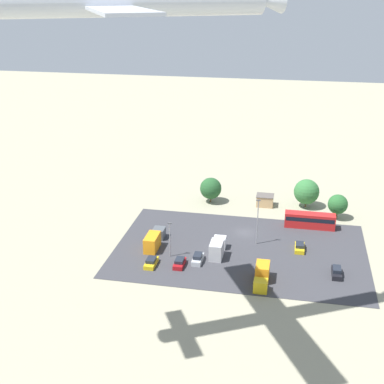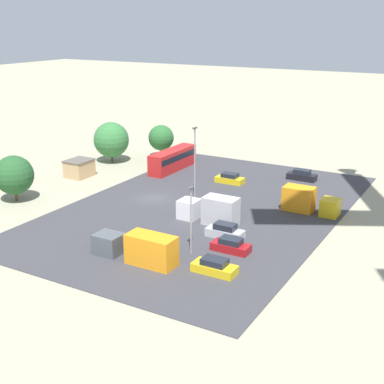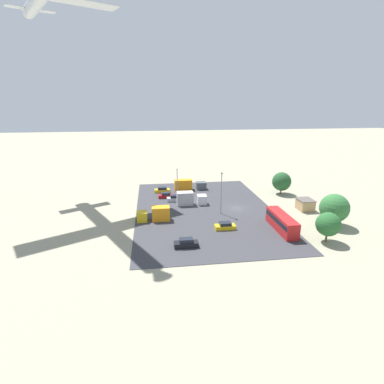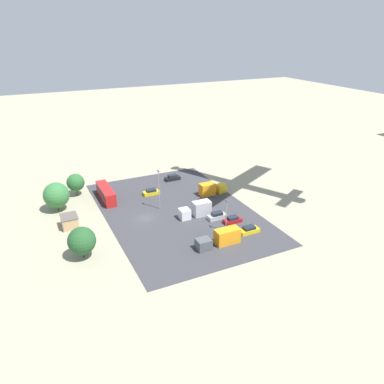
{
  "view_description": "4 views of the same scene",
  "coord_description": "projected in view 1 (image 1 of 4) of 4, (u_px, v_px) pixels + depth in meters",
  "views": [
    {
      "loc": [
        -9.33,
        105.32,
        50.92
      ],
      "look_at": [
        6.52,
        25.74,
        19.01
      ],
      "focal_mm": 50.0,
      "sensor_mm": 36.0,
      "label": 1
    },
    {
      "loc": [
        58.27,
        39.54,
        23.74
      ],
      "look_at": [
        2.74,
        7.7,
        2.98
      ],
      "focal_mm": 50.0,
      "sensor_mm": 36.0,
      "label": 2
    },
    {
      "loc": [
        -67.88,
        20.52,
        25.84
      ],
      "look_at": [
        1.28,
        11.11,
        4.34
      ],
      "focal_mm": 28.0,
      "sensor_mm": 36.0,
      "label": 3
    },
    {
      "loc": [
        73.66,
        -23.51,
        40.43
      ],
      "look_at": [
        0.12,
        12.03,
        4.35
      ],
      "focal_mm": 35.0,
      "sensor_mm": 36.0,
      "label": 4
    }
  ],
  "objects": [
    {
      "name": "parked_car_1",
      "position": [
        337.0,
        272.0,
        99.15
      ],
      "size": [
        1.76,
        4.43,
        1.66
      ],
      "rotation": [
        0.0,
        0.0,
        3.14
      ],
      "color": "black",
      "rests_on": "ground"
    },
    {
      "name": "ground_plane",
      "position": [
        244.0,
        233.0,
        116.45
      ],
      "size": [
        400.0,
        400.0,
        0.0
      ],
      "primitive_type": "plane",
      "color": "gray"
    },
    {
      "name": "tree_apron_mid",
      "position": [
        307.0,
        192.0,
        128.49
      ],
      "size": [
        6.08,
        6.08,
        6.99
      ],
      "color": "brown",
      "rests_on": "ground"
    },
    {
      "name": "parked_car_0",
      "position": [
        180.0,
        263.0,
        102.58
      ],
      "size": [
        1.85,
        4.16,
        1.49
      ],
      "rotation": [
        0.0,
        0.0,
        3.14
      ],
      "color": "maroon",
      "rests_on": "ground"
    },
    {
      "name": "parked_car_4",
      "position": [
        300.0,
        247.0,
        108.63
      ],
      "size": [
        1.92,
        4.29,
        1.48
      ],
      "color": "gold",
      "rests_on": "ground"
    },
    {
      "name": "light_pole_lot_centre",
      "position": [
        258.0,
        220.0,
        109.49
      ],
      "size": [
        0.9,
        0.28,
        9.91
      ],
      "color": "gray",
      "rests_on": "ground"
    },
    {
      "name": "bus",
      "position": [
        310.0,
        220.0,
        118.26
      ],
      "size": [
        10.98,
        2.62,
        3.33
      ],
      "rotation": [
        0.0,
        0.0,
        1.57
      ],
      "color": "red",
      "rests_on": "ground"
    },
    {
      "name": "light_pole_lot_edge",
      "position": [
        170.0,
        238.0,
        104.88
      ],
      "size": [
        0.9,
        0.28,
        7.37
      ],
      "color": "gray",
      "rests_on": "ground"
    },
    {
      "name": "parked_truck_2",
      "position": [
        154.0,
        240.0,
        109.99
      ],
      "size": [
        2.42,
        9.41,
        3.11
      ],
      "rotation": [
        0.0,
        0.0,
        3.14
      ],
      "color": "#4C5156",
      "rests_on": "ground"
    },
    {
      "name": "parking_lot_surface",
      "position": [
        240.0,
        250.0,
        108.97
      ],
      "size": [
        50.61,
        33.1,
        0.08
      ],
      "color": "#38383D",
      "rests_on": "ground"
    },
    {
      "name": "airplane",
      "position": [
        115.0,
        2.0,
        61.72
      ],
      "size": [
        38.61,
        33.1,
        9.15
      ],
      "rotation": [
        0.0,
        0.0,
        2.06
      ],
      "color": "silver"
    },
    {
      "name": "parked_car_3",
      "position": [
        198.0,
        259.0,
        104.04
      ],
      "size": [
        1.8,
        4.35,
        1.65
      ],
      "rotation": [
        0.0,
        0.0,
        3.14
      ],
      "color": "#ADB2B7",
      "rests_on": "ground"
    },
    {
      "name": "shed_building",
      "position": [
        265.0,
        200.0,
        130.16
      ],
      "size": [
        4.19,
        3.54,
        2.73
      ],
      "color": "tan",
      "rests_on": "ground"
    },
    {
      "name": "parked_car_2",
      "position": [
        151.0,
        262.0,
        102.79
      ],
      "size": [
        1.93,
        4.42,
        1.49
      ],
      "color": "gold",
      "rests_on": "ground"
    },
    {
      "name": "tree_apron_far",
      "position": [
        338.0,
        204.0,
        122.2
      ],
      "size": [
        4.54,
        4.54,
        5.86
      ],
      "color": "brown",
      "rests_on": "ground"
    },
    {
      "name": "parked_truck_0",
      "position": [
        262.0,
        276.0,
        96.52
      ],
      "size": [
        2.44,
        7.19,
        3.14
      ],
      "color": "gold",
      "rests_on": "ground"
    },
    {
      "name": "parked_truck_1",
      "position": [
        217.0,
        248.0,
        106.33
      ],
      "size": [
        2.47,
        7.62,
        3.39
      ],
      "rotation": [
        0.0,
        0.0,
        3.14
      ],
      "color": "silver",
      "rests_on": "ground"
    },
    {
      "name": "tree_near_shed",
      "position": [
        211.0,
        188.0,
        131.41
      ],
      "size": [
        5.31,
        5.31,
        6.31
      ],
      "color": "brown",
      "rests_on": "ground"
    }
  ]
}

